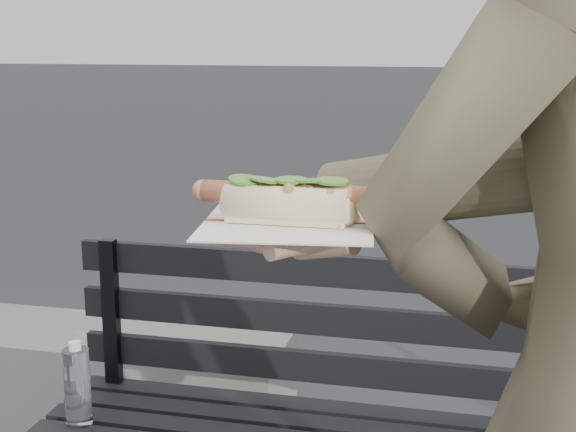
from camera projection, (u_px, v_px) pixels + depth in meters
name	position (u px, v px, depth m)	size (l,w,h in m)	color
park_bench	(343.00, 411.00, 1.92)	(1.50, 0.44, 0.88)	black
concrete_block	(118.00, 387.00, 2.81)	(1.20, 0.40, 0.40)	slate
held_hotdog	(466.00, 185.00, 0.91)	(0.63, 0.30, 0.20)	brown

